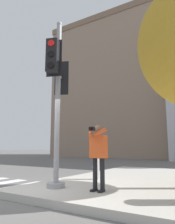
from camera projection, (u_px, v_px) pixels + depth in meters
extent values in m
plane|color=slate|center=(23.00, 196.00, 5.40)|extent=(160.00, 160.00, 0.00)
cube|color=silver|center=(13.00, 187.00, 6.60)|extent=(0.49, 2.50, 0.01)
cylinder|color=#939399|center=(56.00, 185.00, 5.65)|extent=(0.47, 0.47, 0.12)
cylinder|color=#939399|center=(58.00, 99.00, 6.01)|extent=(0.14, 0.14, 4.43)
sphere|color=#939399|center=(59.00, 24.00, 6.38)|extent=(0.16, 0.16, 0.16)
cylinder|color=#939399|center=(60.00, 77.00, 6.34)|extent=(0.16, 0.29, 0.05)
cube|color=black|center=(63.00, 79.00, 6.60)|extent=(0.37, 0.34, 0.90)
cube|color=black|center=(62.00, 78.00, 6.47)|extent=(0.40, 0.19, 1.02)
cylinder|color=red|center=(64.00, 71.00, 6.78)|extent=(0.17, 0.09, 0.17)
cylinder|color=black|center=(64.00, 81.00, 6.73)|extent=(0.17, 0.09, 0.17)
cylinder|color=black|center=(64.00, 90.00, 6.69)|extent=(0.17, 0.09, 0.17)
cylinder|color=#939399|center=(56.00, 60.00, 5.97)|extent=(0.15, 0.29, 0.05)
cube|color=black|center=(53.00, 56.00, 5.72)|extent=(0.37, 0.33, 0.90)
cube|color=black|center=(54.00, 58.00, 5.84)|extent=(0.40, 0.17, 1.02)
cylinder|color=red|center=(51.00, 43.00, 5.63)|extent=(0.17, 0.09, 0.17)
cylinder|color=black|center=(51.00, 54.00, 5.58)|extent=(0.17, 0.09, 0.17)
cylinder|color=black|center=(50.00, 65.00, 5.54)|extent=(0.17, 0.09, 0.17)
cube|color=black|center=(94.00, 190.00, 5.17)|extent=(0.09, 0.24, 0.05)
cube|color=black|center=(101.00, 191.00, 5.06)|extent=(0.09, 0.24, 0.05)
cylinder|color=black|center=(95.00, 174.00, 5.27)|extent=(0.11, 0.11, 0.77)
cylinder|color=black|center=(102.00, 175.00, 5.17)|extent=(0.11, 0.11, 0.77)
cube|color=#E55623|center=(98.00, 147.00, 5.33)|extent=(0.40, 0.22, 0.55)
sphere|color=#8C664C|center=(98.00, 129.00, 5.40)|extent=(0.20, 0.20, 0.20)
cube|color=black|center=(92.00, 129.00, 5.14)|extent=(0.12, 0.10, 0.09)
cylinder|color=black|center=(90.00, 129.00, 5.08)|extent=(0.06, 0.08, 0.06)
cylinder|color=#E55623|center=(91.00, 132.00, 5.34)|extent=(0.23, 0.35, 0.22)
cylinder|color=#E55623|center=(100.00, 132.00, 5.20)|extent=(0.23, 0.35, 0.22)
cylinder|color=#99999E|center=(96.00, 169.00, 7.16)|extent=(0.22, 0.22, 0.66)
sphere|color=#99999E|center=(96.00, 157.00, 7.22)|extent=(0.19, 0.19, 0.19)
cylinder|color=#99999E|center=(94.00, 167.00, 7.05)|extent=(0.10, 0.06, 0.10)
cube|color=gray|center=(122.00, 95.00, 31.26)|extent=(16.02, 12.08, 17.37)
cube|color=#7A604C|center=(121.00, 36.00, 32.72)|extent=(16.22, 12.28, 0.80)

